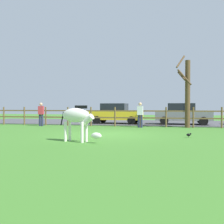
{
  "coord_description": "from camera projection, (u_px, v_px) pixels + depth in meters",
  "views": [
    {
      "loc": [
        2.83,
        -12.26,
        1.37
      ],
      "look_at": [
        0.0,
        0.91,
        1.08
      ],
      "focal_mm": 41.13,
      "sensor_mm": 36.0,
      "label": 1
    }
  ],
  "objects": [
    {
      "name": "zebra",
      "position": [
        78.0,
        118.0,
        9.93
      ],
      "size": [
        1.89,
        0.84,
        1.41
      ],
      "color": "white",
      "rests_on": "ground_plane"
    },
    {
      "name": "visitor_left_of_tree",
      "position": [
        41.0,
        113.0,
        17.95
      ],
      "size": [
        0.37,
        0.25,
        1.64
      ],
      "color": "#232847",
      "rests_on": "ground_plane"
    },
    {
      "name": "parked_car_grey",
      "position": [
        183.0,
        114.0,
        18.97
      ],
      "size": [
        4.03,
        1.93,
        1.56
      ],
      "color": "slate",
      "rests_on": "parking_asphalt"
    },
    {
      "name": "visitor_right_of_tree",
      "position": [
        140.0,
        114.0,
        16.64
      ],
      "size": [
        0.38,
        0.25,
        1.64
      ],
      "color": "#232847",
      "rests_on": "ground_plane"
    },
    {
      "name": "bare_tree",
      "position": [
        187.0,
        92.0,
        16.6
      ],
      "size": [
        0.99,
        1.45,
        4.81
      ],
      "color": "#513A23",
      "rests_on": "ground_plane"
    },
    {
      "name": "ground_plane",
      "position": [
        108.0,
        134.0,
        12.61
      ],
      "size": [
        60.0,
        60.0,
        0.0
      ],
      "primitive_type": "plane",
      "color": "#3D7528"
    },
    {
      "name": "paddock_fence",
      "position": [
        115.0,
        115.0,
        17.62
      ],
      "size": [
        20.78,
        0.11,
        1.34
      ],
      "color": "brown",
      "rests_on": "ground_plane"
    },
    {
      "name": "parking_asphalt",
      "position": [
        133.0,
        122.0,
        21.7
      ],
      "size": [
        28.0,
        7.4,
        0.05
      ],
      "primitive_type": "cube",
      "color": "#47474C",
      "rests_on": "ground_plane"
    },
    {
      "name": "crow_on_grass",
      "position": [
        189.0,
        135.0,
        11.29
      ],
      "size": [
        0.21,
        0.1,
        0.2
      ],
      "color": "black",
      "rests_on": "ground_plane"
    },
    {
      "name": "parked_car_yellow",
      "position": [
        116.0,
        113.0,
        19.99
      ],
      "size": [
        4.08,
        2.04,
        1.56
      ],
      "color": "yellow",
      "rests_on": "parking_asphalt"
    }
  ]
}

